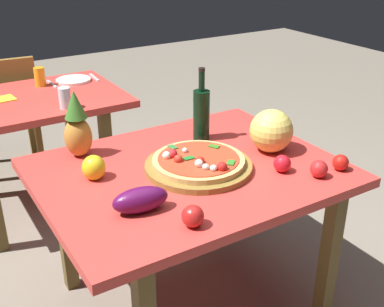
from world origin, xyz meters
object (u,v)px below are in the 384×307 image
(dining_chair, at_px, (8,109))
(eggplant, at_px, (140,200))
(pineapple_left, at_px, (77,127))
(drinking_glass_water, at_px, (65,98))
(bell_pepper, at_px, (94,168))
(tomato_beside_pepper, at_px, (282,164))
(drinking_glass_juice, at_px, (40,77))
(dinner_plate, at_px, (74,80))
(tomato_by_bottle, at_px, (319,169))
(knife_utensil, at_px, (94,77))
(pizza_board, at_px, (198,166))
(melon, at_px, (271,131))
(tomato_at_corner, at_px, (341,163))
(background_table, at_px, (31,115))
(wine_bottle, at_px, (201,113))
(pizza, at_px, (198,161))
(tomato_near_board, at_px, (193,216))
(fork_utensil, at_px, (52,84))
(display_table, at_px, (189,186))
(napkin_folded, at_px, (2,99))

(dining_chair, bearing_deg, eggplant, 95.28)
(pineapple_left, xyz_separation_m, drinking_glass_water, (0.14, 0.62, -0.07))
(bell_pepper, relative_size, tomato_beside_pepper, 1.43)
(drinking_glass_juice, distance_m, dinner_plate, 0.21)
(tomato_by_bottle, distance_m, drinking_glass_juice, 1.88)
(dining_chair, relative_size, drinking_glass_juice, 7.35)
(pineapple_left, xyz_separation_m, knife_utensil, (0.49, 1.08, -0.13))
(dining_chair, bearing_deg, pizza_board, 105.67)
(pizza_board, distance_m, melon, 0.38)
(tomato_beside_pepper, bearing_deg, tomato_at_corner, -28.13)
(background_table, xyz_separation_m, tomato_at_corner, (0.84, -1.59, 0.14))
(tomato_beside_pepper, distance_m, dinner_plate, 1.69)
(pizza_board, xyz_separation_m, drinking_glass_juice, (-0.22, 1.48, 0.05))
(drinking_glass_juice, xyz_separation_m, dinner_plate, (0.21, -0.01, -0.05))
(pizza_board, xyz_separation_m, tomato_by_bottle, (0.37, -0.31, 0.02))
(wine_bottle, bearing_deg, pizza, -125.23)
(pizza, bearing_deg, dinner_plate, 90.57)
(wine_bottle, xyz_separation_m, knife_utensil, (-0.06, 1.21, -0.12))
(tomato_near_board, bearing_deg, fork_utensil, 87.48)
(display_table, xyz_separation_m, dinner_plate, (0.01, 1.44, 0.09))
(wine_bottle, height_order, dinner_plate, wine_bottle)
(pizza_board, xyz_separation_m, knife_utensil, (0.12, 1.47, -0.01))
(dinner_plate, height_order, knife_utensil, dinner_plate)
(dinner_plate, bearing_deg, dining_chair, 130.53)
(wine_bottle, bearing_deg, tomato_at_corner, -61.39)
(wine_bottle, xyz_separation_m, drinking_glass_juice, (-0.40, 1.22, -0.07))
(drinking_glass_juice, bearing_deg, eggplant, -94.12)
(wine_bottle, distance_m, pineapple_left, 0.56)
(pizza_board, height_order, napkin_folded, pizza_board)
(bell_pepper, distance_m, tomato_near_board, 0.51)
(dining_chair, bearing_deg, dinner_plate, 134.94)
(pizza, bearing_deg, drinking_glass_water, 102.46)
(eggplant, bearing_deg, tomato_by_bottle, -11.18)
(drinking_glass_juice, distance_m, fork_utensil, 0.09)
(bell_pepper, height_order, tomato_near_board, bell_pepper)
(tomato_at_corner, bearing_deg, pizza, 147.95)
(fork_utensil, distance_m, knife_utensil, 0.28)
(tomato_by_bottle, xyz_separation_m, fork_utensil, (-0.53, 1.77, -0.03))
(tomato_by_bottle, height_order, dinner_plate, tomato_by_bottle)
(drinking_glass_water, height_order, dinner_plate, drinking_glass_water)
(display_table, height_order, dining_chair, dining_chair)
(tomato_by_bottle, relative_size, tomato_at_corner, 1.06)
(dining_chair, distance_m, drinking_glass_juice, 0.53)
(display_table, relative_size, wine_bottle, 3.56)
(tomato_by_bottle, distance_m, tomato_near_board, 0.61)
(background_table, xyz_separation_m, drinking_glass_water, (0.13, -0.28, 0.16))
(pizza, relative_size, wine_bottle, 1.12)
(wine_bottle, distance_m, dinner_plate, 1.23)
(melon, xyz_separation_m, tomato_beside_pepper, (-0.09, -0.18, -0.06))
(background_table, height_order, tomato_beside_pepper, tomato_beside_pepper)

